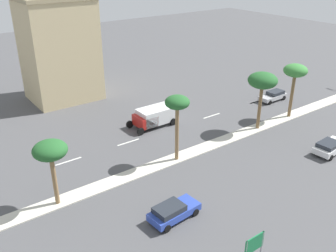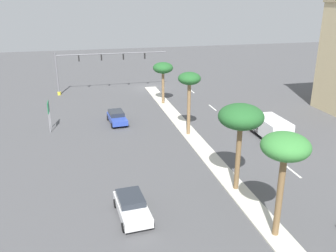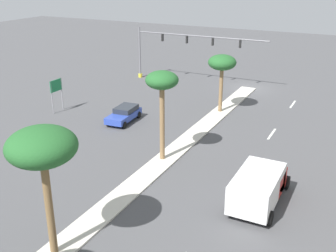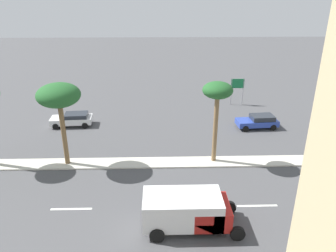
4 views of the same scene
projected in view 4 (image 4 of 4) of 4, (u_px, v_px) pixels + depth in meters
ground_plane at (129, 164)px, 27.68m from camera, size 160.00×160.00×0.00m
median_curb at (27, 164)px, 27.43m from camera, size 1.80×77.34×0.12m
lane_stripe_near at (257, 206)px, 22.27m from camera, size 0.20×2.80×0.01m
lane_stripe_far at (71, 209)px, 21.94m from camera, size 0.20×2.80×0.01m
directional_road_sign at (237, 86)px, 41.06m from camera, size 0.10×1.66×3.38m
palm_tree_center at (217, 94)px, 25.71m from camera, size 2.44×2.44×6.95m
palm_tree_left at (59, 97)px, 25.27m from camera, size 3.43×3.43×6.97m
sedan_white_center at (73, 119)px, 35.20m from camera, size 2.29×4.49×1.38m
sedan_blue_right at (258, 121)px, 34.63m from camera, size 2.24×4.44×1.41m
box_truck at (189, 210)px, 19.84m from camera, size 2.77×6.04×2.26m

